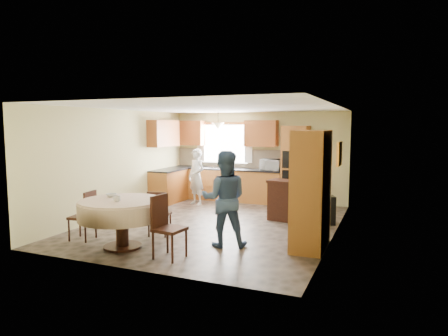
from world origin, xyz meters
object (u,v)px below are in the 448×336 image
chair_back (158,211)px  sideboard (295,203)px  chair_right (165,223)px  oven_tower (295,166)px  cupboard (311,190)px  chair_left (86,213)px  person_sink (196,177)px  dining_table (122,210)px  person_dining (224,199)px

chair_back → sideboard: bearing=-147.2°
chair_back → chair_right: (0.78, -1.03, 0.08)m
oven_tower → cupboard: bearing=-73.5°
chair_left → person_sink: (0.39, 3.82, 0.25)m
chair_right → sideboard: bearing=-16.9°
oven_tower → sideboard: size_ratio=1.78×
chair_back → dining_table: bearing=65.6°
chair_left → chair_right: size_ratio=0.91×
oven_tower → person_dining: bearing=-94.9°
cupboard → person_sink: cupboard is taller
sideboard → chair_back: bearing=-124.0°
chair_right → person_sink: bearing=26.4°
sideboard → chair_right: bearing=-102.6°
chair_right → person_dining: bearing=-28.0°
chair_back → person_sink: size_ratio=0.58×
oven_tower → person_dining: (-0.35, -4.07, -0.22)m
dining_table → chair_right: chair_right is taller
oven_tower → chair_left: bearing=-121.3°
chair_back → person_dining: (1.42, -0.10, 0.36)m
sideboard → chair_right: size_ratio=1.18×
chair_right → cupboard: bearing=-49.4°
dining_table → person_dining: size_ratio=0.87×
chair_right → person_dining: 1.17m
dining_table → sideboard: bearing=52.4°
cupboard → person_dining: bearing=-161.8°
oven_tower → chair_back: oven_tower is taller
oven_tower → chair_right: (-0.99, -5.01, -0.50)m
cupboard → chair_left: 4.13m
dining_table → chair_left: chair_left is taller
chair_left → chair_right: chair_right is taller
chair_back → cupboard: bearing=175.0°
oven_tower → chair_left: oven_tower is taller
person_dining → dining_table: bearing=5.1°
cupboard → chair_left: (-3.94, -1.11, -0.51)m
oven_tower → person_dining: oven_tower is taller
sideboard → chair_right: (-1.39, -3.20, 0.13)m
person_sink → cupboard: bearing=-13.0°
dining_table → chair_right: 0.98m
cupboard → chair_back: bearing=-172.6°
cupboard → chair_left: cupboard is taller
dining_table → chair_right: size_ratio=1.46×
cupboard → dining_table: size_ratio=1.38×
cupboard → sideboard: bearing=110.5°
cupboard → chair_right: cupboard is taller
chair_left → sideboard: bearing=123.4°
oven_tower → person_dining: 4.10m
chair_left → person_sink: size_ratio=0.61×
dining_table → chair_right: (0.96, -0.16, -0.10)m
sideboard → person_sink: size_ratio=0.79×
cupboard → chair_left: size_ratio=2.22×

